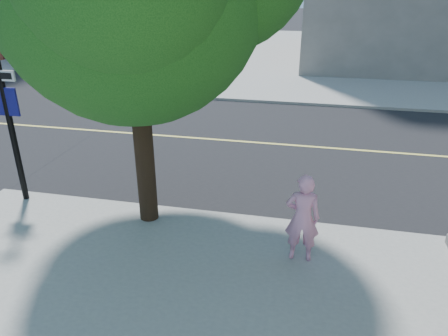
# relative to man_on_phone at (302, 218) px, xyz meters

# --- Properties ---
(ground) EXTENTS (140.00, 140.00, 0.00)m
(ground) POSITION_rel_man_on_phone_xyz_m (-5.80, 1.25, -0.91)
(ground) COLOR black
(ground) RESTS_ON ground
(road_ew) EXTENTS (140.00, 9.00, 0.01)m
(road_ew) POSITION_rel_man_on_phone_xyz_m (-5.80, 5.75, -0.91)
(road_ew) COLOR black
(road_ew) RESTS_ON ground
(sidewalk_ne) EXTENTS (29.00, 25.00, 0.12)m
(sidewalk_ne) POSITION_rel_man_on_phone_xyz_m (7.70, 22.75, -0.85)
(sidewalk_ne) COLOR gray
(sidewalk_ne) RESTS_ON ground
(man_on_phone) EXTENTS (0.59, 0.39, 1.59)m
(man_on_phone) POSITION_rel_man_on_phone_xyz_m (0.00, 0.00, 0.00)
(man_on_phone) COLOR pink
(man_on_phone) RESTS_ON sidewalk_se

